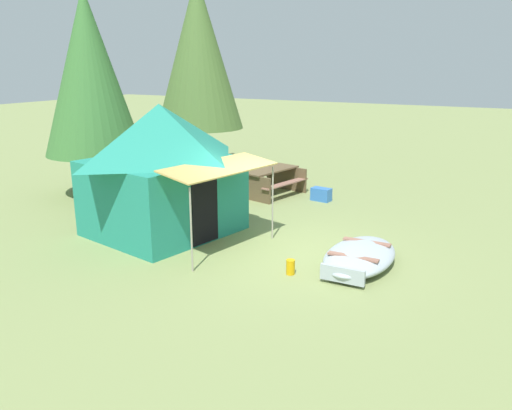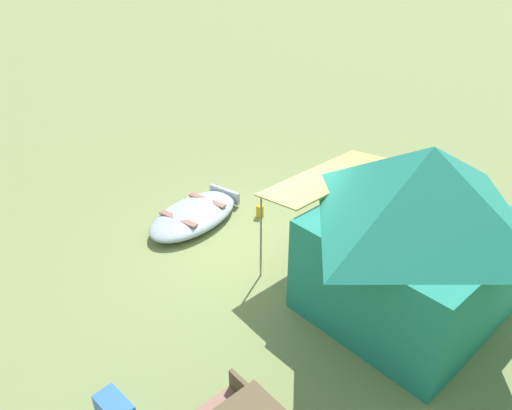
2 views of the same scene
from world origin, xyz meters
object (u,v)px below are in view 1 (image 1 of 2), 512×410
object	(u,v)px
beached_rowboat	(360,256)
pine_tree_back_left	(89,73)
picnic_table	(269,178)
cooler_box	(321,194)
canvas_cabin_tent	(162,167)
pine_tree_back_right	(198,53)
fuel_can	(290,267)

from	to	relation	value
beached_rowboat	pine_tree_back_left	world-z (taller)	pine_tree_back_left
beached_rowboat	picnic_table	xyz separation A→B (m)	(4.17, 4.13, 0.30)
cooler_box	pine_tree_back_left	xyz separation A→B (m)	(-2.57, 6.10, 3.38)
beached_rowboat	pine_tree_back_left	xyz separation A→B (m)	(1.66, 8.56, 3.37)
beached_rowboat	canvas_cabin_tent	distance (m)	4.86
picnic_table	pine_tree_back_right	size ratio (longest dim) A/B	0.33
picnic_table	fuel_can	distance (m)	6.07
cooler_box	canvas_cabin_tent	bearing A→B (deg)	153.14
beached_rowboat	pine_tree_back_right	distance (m)	10.74
canvas_cabin_tent	pine_tree_back_left	distance (m)	4.74
beached_rowboat	fuel_can	xyz separation A→B (m)	(-1.03, 1.01, -0.05)
canvas_cabin_tent	fuel_can	size ratio (longest dim) A/B	14.99
pine_tree_back_left	picnic_table	bearing A→B (deg)	-60.54
picnic_table	cooler_box	xyz separation A→B (m)	(0.06, -1.67, -0.31)
cooler_box	fuel_can	size ratio (longest dim) A/B	1.94
picnic_table	pine_tree_back_right	distance (m)	5.60
beached_rowboat	canvas_cabin_tent	bearing A→B (deg)	91.75
beached_rowboat	cooler_box	size ratio (longest dim) A/B	4.24
canvas_cabin_tent	picnic_table	bearing A→B (deg)	-7.24
canvas_cabin_tent	pine_tree_back_left	bearing A→B (deg)	65.09
picnic_table	cooler_box	bearing A→B (deg)	-87.86
picnic_table	pine_tree_back_left	world-z (taller)	pine_tree_back_left
picnic_table	fuel_can	xyz separation A→B (m)	(-5.20, -3.11, -0.35)
beached_rowboat	cooler_box	distance (m)	4.89
pine_tree_back_left	pine_tree_back_right	distance (m)	4.55
pine_tree_back_right	picnic_table	bearing A→B (deg)	-117.46
cooler_box	fuel_can	world-z (taller)	cooler_box
picnic_table	pine_tree_back_left	distance (m)	5.95
canvas_cabin_tent	picnic_table	xyz separation A→B (m)	(4.31, -0.55, -1.05)
cooler_box	pine_tree_back_right	xyz separation A→B (m)	(1.90, 5.43, 3.96)
beached_rowboat	cooler_box	xyz separation A→B (m)	(4.23, 2.46, -0.01)
cooler_box	fuel_can	distance (m)	5.46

